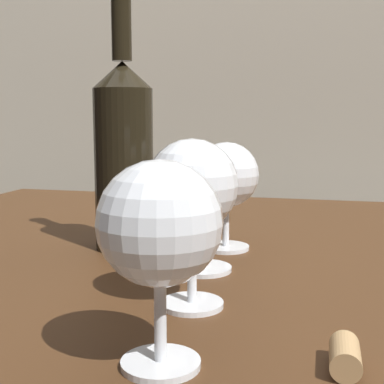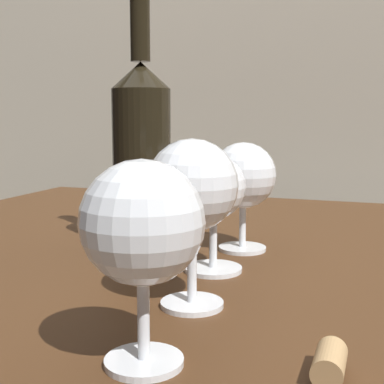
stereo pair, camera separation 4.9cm
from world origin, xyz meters
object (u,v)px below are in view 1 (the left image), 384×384
at_px(wine_glass_cabernet, 203,192).
at_px(wine_bottle, 124,152).
at_px(wine_glass_chardonnay, 160,226).
at_px(wine_glass_port, 192,189).
at_px(cork, 345,356).
at_px(wine_glass_white, 223,176).

xyz_separation_m(wine_glass_cabernet, wine_bottle, (-0.13, 0.08, 0.04)).
height_order(wine_glass_chardonnay, wine_glass_port, wine_glass_port).
height_order(wine_glass_cabernet, wine_bottle, wine_bottle).
bearing_deg(cork, wine_glass_cabernet, 124.97).
xyz_separation_m(wine_glass_chardonnay, wine_glass_white, (-0.02, 0.35, -0.01)).
relative_size(wine_glass_cabernet, wine_bottle, 0.40).
height_order(wine_glass_port, cork, wine_glass_port).
bearing_deg(wine_glass_cabernet, wine_glass_white, 88.43).
distance_m(wine_glass_chardonnay, cork, 0.16).
distance_m(wine_glass_chardonnay, wine_glass_white, 0.35).
height_order(wine_glass_chardonnay, wine_bottle, wine_bottle).
bearing_deg(cork, wine_glass_chardonnay, -168.97).
xyz_separation_m(wine_glass_white, cork, (0.15, -0.33, -0.09)).
height_order(wine_glass_cabernet, wine_glass_white, wine_glass_white).
bearing_deg(wine_glass_cabernet, cork, -55.03).
xyz_separation_m(wine_glass_chardonnay, cork, (0.13, 0.03, -0.09)).
bearing_deg(wine_glass_chardonnay, wine_glass_port, 93.50).
xyz_separation_m(wine_glass_port, cork, (0.14, -0.10, -0.10)).
xyz_separation_m(wine_glass_white, wine_bottle, (-0.13, -0.03, 0.03)).
bearing_deg(wine_glass_white, wine_glass_cabernet, -91.57).
xyz_separation_m(wine_glass_chardonnay, wine_glass_port, (-0.01, 0.12, 0.01)).
distance_m(wine_glass_white, wine_bottle, 0.14).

